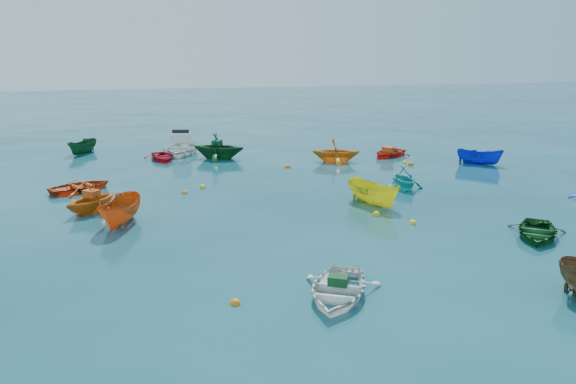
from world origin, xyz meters
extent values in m
plane|color=#093A48|center=(0.00, 0.00, 0.00)|extent=(160.00, 160.00, 0.00)
imported|color=white|center=(-1.04, -5.73, 0.00)|extent=(3.65, 4.05, 0.69)
imported|color=orange|center=(-8.92, 5.03, 0.00)|extent=(3.47, 3.49, 1.39)
imported|color=yellow|center=(3.69, 3.40, 0.00)|extent=(2.28, 3.41, 1.23)
imported|color=#104617|center=(8.11, -2.40, 0.00)|extent=(3.59, 3.76, 0.64)
imported|color=#1CAEAE|center=(6.35, 5.89, 0.00)|extent=(2.06, 2.38, 1.25)
imported|color=red|center=(-9.85, 9.15, 0.00)|extent=(3.79, 3.46, 0.64)
imported|color=#CF5213|center=(-7.54, 2.93, 0.00)|extent=(2.12, 3.46, 1.25)
imported|color=#10461C|center=(-2.06, 15.95, 0.00)|extent=(4.29, 4.08, 1.76)
imported|color=red|center=(9.10, 14.21, 0.00)|extent=(3.68, 3.46, 0.62)
imported|color=#0F21BF|center=(13.56, 10.50, 0.00)|extent=(2.82, 2.58, 1.08)
imported|color=#B60F1E|center=(-5.69, 16.43, 0.00)|extent=(2.57, 3.20, 0.59)
imported|color=orange|center=(5.06, 13.23, 0.00)|extent=(3.57, 3.30, 1.55)
imported|color=#0F431D|center=(-10.91, 19.87, 0.00)|extent=(2.30, 2.95, 1.08)
imported|color=white|center=(-4.34, 18.51, 0.00)|extent=(4.11, 5.07, 1.53)
cube|color=#11441E|center=(-0.99, -5.64, 0.48)|extent=(0.71, 0.65, 0.28)
cube|color=#D75016|center=(-8.89, 5.07, 0.85)|extent=(0.79, 0.79, 0.31)
cube|color=#114623|center=(-2.15, 15.99, 1.05)|extent=(0.77, 0.84, 0.33)
cube|color=#D55415|center=(9.01, 14.15, 0.48)|extent=(0.82, 0.86, 0.33)
sphere|color=orange|center=(-4.02, -5.50, 0.00)|extent=(0.31, 0.31, 0.31)
sphere|color=yellow|center=(4.23, 0.26, 0.00)|extent=(0.32, 0.32, 0.32)
sphere|color=orange|center=(-4.74, 7.45, 0.00)|extent=(0.31, 0.31, 0.31)
sphere|color=gold|center=(3.19, 1.72, 0.00)|extent=(0.36, 0.36, 0.36)
sphere|color=#D95D0B|center=(9.27, 11.19, 0.00)|extent=(0.38, 0.38, 0.38)
sphere|color=yellow|center=(-3.77, 8.38, 0.00)|extent=(0.34, 0.34, 0.34)
sphere|color=orange|center=(1.68, 12.23, 0.00)|extent=(0.38, 0.38, 0.38)
sphere|color=yellow|center=(9.12, 11.77, 0.00)|extent=(0.31, 0.31, 0.31)
camera|label=1|loc=(-5.94, -20.16, 7.15)|focal=35.00mm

